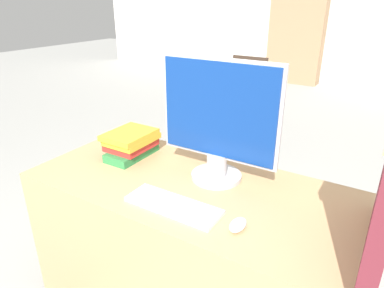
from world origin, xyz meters
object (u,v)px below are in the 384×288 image
at_px(keyboard, 173,205).
at_px(monitor, 218,122).
at_px(book_stack, 131,143).
at_px(far_chair, 244,92).
at_px(mouse, 238,225).

bearing_deg(keyboard, monitor, 84.12).
bearing_deg(book_stack, far_chair, 100.39).
bearing_deg(book_stack, monitor, 2.77).
relative_size(keyboard, book_stack, 1.41).
relative_size(book_stack, far_chair, 0.31).
distance_m(monitor, mouse, 0.46).
xyz_separation_m(monitor, book_stack, (-0.49, -0.02, -0.20)).
bearing_deg(far_chair, keyboard, -65.67).
height_order(monitor, mouse, monitor).
xyz_separation_m(mouse, book_stack, (-0.73, 0.27, 0.06)).
bearing_deg(mouse, keyboard, -177.77).
bearing_deg(far_chair, book_stack, -73.36).
xyz_separation_m(keyboard, far_chair, (-0.93, 2.84, -0.29)).
height_order(keyboard, book_stack, book_stack).
xyz_separation_m(monitor, far_chair, (-0.96, 2.53, -0.55)).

